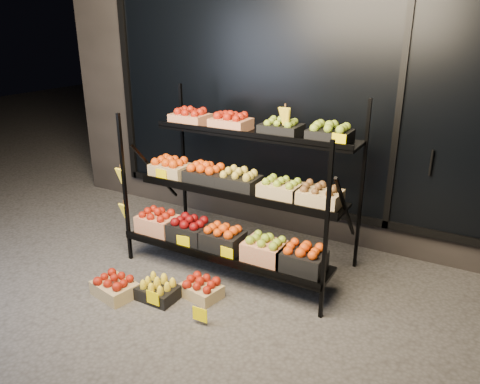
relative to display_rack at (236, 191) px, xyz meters
The scene contains 8 objects.
ground 0.99m from the display_rack, 88.83° to the right, with size 24.00×24.00×0.00m, color #514F4C.
building 2.21m from the display_rack, 89.64° to the left, with size 6.00×2.08×3.50m.
display_rack is the anchor object (origin of this frame).
tag_floor_a 1.26m from the display_rack, 103.71° to the right, with size 0.13×0.01×0.12m, color #F4D400.
tag_floor_b 1.26m from the display_rack, 76.79° to the right, with size 0.13×0.01×0.12m, color #F4D400.
floor_crate_left 1.40m from the display_rack, 123.40° to the right, with size 0.42×0.35×0.19m.
floor_crate_midleft 1.15m from the display_rack, 109.19° to the right, with size 0.35×0.26×0.18m.
floor_crate_midright 0.96m from the display_rack, 88.88° to the right, with size 0.38×0.31×0.18m.
Camera 1 is at (2.05, -2.99, 2.31)m, focal length 35.00 mm.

